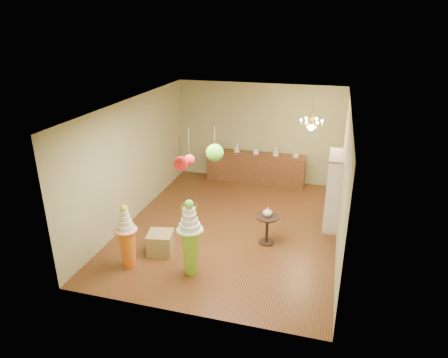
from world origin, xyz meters
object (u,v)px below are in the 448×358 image
(pedestal_green, at_px, (190,242))
(pedestal_orange, at_px, (127,243))
(sideboard, at_px, (255,167))
(round_table, at_px, (267,226))

(pedestal_green, bearing_deg, pedestal_orange, -174.11)
(pedestal_green, height_order, sideboard, pedestal_green)
(round_table, bearing_deg, pedestal_orange, -146.73)
(pedestal_green, distance_m, round_table, 2.00)
(pedestal_orange, bearing_deg, round_table, 33.27)
(sideboard, height_order, round_table, sideboard)
(pedestal_green, height_order, round_table, pedestal_green)
(sideboard, xyz_separation_m, round_table, (0.97, -3.52, -0.04))
(pedestal_green, relative_size, round_table, 2.37)
(round_table, bearing_deg, pedestal_green, -129.09)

